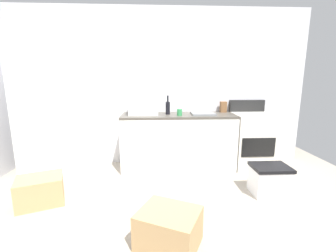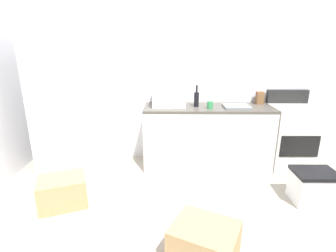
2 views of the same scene
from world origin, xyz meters
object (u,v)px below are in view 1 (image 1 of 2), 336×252
at_px(microwave, 144,106).
at_px(wine_bottle, 168,108).
at_px(coffee_mug, 180,112).
at_px(cardboard_box_large, 169,228).
at_px(cardboard_box_medium, 40,190).
at_px(stove_oven, 251,139).
at_px(knife_block, 223,107).
at_px(storage_bin, 270,180).
at_px(refrigerator, 46,118).

height_order(microwave, wine_bottle, wine_bottle).
distance_m(coffee_mug, cardboard_box_large, 1.90).
distance_m(wine_bottle, cardboard_box_medium, 2.06).
xyz_separation_m(stove_oven, knife_block, (-0.43, 0.19, 0.52)).
bearing_deg(cardboard_box_large, stove_oven, 51.33).
height_order(coffee_mug, cardboard_box_large, coffee_mug).
relative_size(cardboard_box_large, storage_bin, 1.11).
relative_size(wine_bottle, coffee_mug, 3.00).
height_order(knife_block, cardboard_box_large, knife_block).
distance_m(stove_oven, microwave, 1.86).
height_order(refrigerator, microwave, refrigerator).
height_order(wine_bottle, cardboard_box_medium, wine_bottle).
relative_size(stove_oven, wine_bottle, 3.67).
bearing_deg(microwave, stove_oven, -1.02).
relative_size(microwave, cardboard_box_medium, 0.92).
bearing_deg(cardboard_box_large, coffee_mug, 81.35).
distance_m(refrigerator, coffee_mug, 2.06).
bearing_deg(stove_oven, storage_bin, -97.63).
bearing_deg(wine_bottle, cardboard_box_large, -92.62).
height_order(refrigerator, stove_oven, refrigerator).
bearing_deg(wine_bottle, microwave, 175.09).
bearing_deg(stove_oven, refrigerator, -179.03).
bearing_deg(stove_oven, microwave, 178.98).
xyz_separation_m(stove_oven, wine_bottle, (-1.39, -0.00, 0.54)).
xyz_separation_m(refrigerator, wine_bottle, (1.88, 0.05, 0.14)).
distance_m(stove_oven, knife_block, 0.71).
xyz_separation_m(knife_block, cardboard_box_medium, (-2.52, -1.24, -0.83)).
bearing_deg(cardboard_box_medium, refrigerator, 107.80).
height_order(knife_block, cardboard_box_medium, knife_block).
bearing_deg(microwave, cardboard_box_large, -80.84).
bearing_deg(microwave, cardboard_box_medium, -137.57).
height_order(microwave, coffee_mug, microwave).
relative_size(microwave, wine_bottle, 1.53).
bearing_deg(knife_block, stove_oven, -23.95).
bearing_deg(storage_bin, microwave, 148.71).
bearing_deg(stove_oven, cardboard_box_medium, -160.45).
relative_size(stove_oven, cardboard_box_medium, 2.21).
bearing_deg(refrigerator, cardboard_box_medium, -72.20).
height_order(cardboard_box_large, cardboard_box_medium, cardboard_box_large).
xyz_separation_m(refrigerator, cardboard_box_large, (1.80, -1.78, -0.70)).
height_order(stove_oven, knife_block, stove_oven).
relative_size(refrigerator, coffee_mug, 17.39).
distance_m(knife_block, cardboard_box_large, 2.42).
bearing_deg(knife_block, cardboard_box_large, -117.09).
xyz_separation_m(coffee_mug, cardboard_box_medium, (-1.74, -0.92, -0.79)).
xyz_separation_m(wine_bottle, storage_bin, (1.26, -0.96, -0.82)).
distance_m(coffee_mug, storage_bin, 1.56).
bearing_deg(refrigerator, coffee_mug, -2.00).
height_order(stove_oven, coffee_mug, stove_oven).
bearing_deg(refrigerator, wine_bottle, 1.63).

